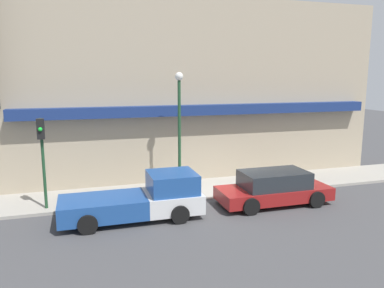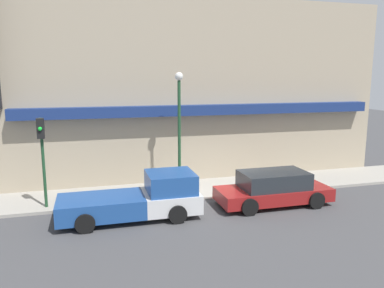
% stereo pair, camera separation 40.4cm
% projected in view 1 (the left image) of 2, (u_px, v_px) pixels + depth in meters
% --- Properties ---
extents(ground_plane, '(80.00, 80.00, 0.00)m').
position_uv_depth(ground_plane, '(224.00, 198.00, 16.78)').
color(ground_plane, '#424244').
extents(sidewalk, '(36.00, 2.95, 0.13)m').
position_uv_depth(sidewalk, '(213.00, 188.00, 18.16)').
color(sidewalk, '#9E998E').
rests_on(sidewalk, ground).
extents(building, '(19.80, 3.80, 10.61)m').
position_uv_depth(building, '(195.00, 91.00, 20.13)').
color(building, tan).
rests_on(building, ground).
extents(pickup_truck, '(5.33, 2.13, 1.71)m').
position_uv_depth(pickup_truck, '(142.00, 199.00, 14.31)').
color(pickup_truck, silver).
rests_on(pickup_truck, ground).
extents(parked_car, '(4.81, 2.08, 1.43)m').
position_uv_depth(parked_car, '(274.00, 188.00, 15.92)').
color(parked_car, maroon).
rests_on(parked_car, ground).
extents(fire_hydrant, '(0.17, 0.17, 0.69)m').
position_uv_depth(fire_hydrant, '(262.00, 182.00, 17.73)').
color(fire_hydrant, yellow).
rests_on(fire_hydrant, sidewalk).
extents(street_lamp, '(0.36, 0.36, 5.44)m').
position_uv_depth(street_lamp, '(179.00, 118.00, 16.73)').
color(street_lamp, '#1E4728').
rests_on(street_lamp, sidewalk).
extents(traffic_light, '(0.28, 0.42, 3.66)m').
position_uv_depth(traffic_light, '(42.00, 147.00, 14.63)').
color(traffic_light, '#1E4728').
rests_on(traffic_light, sidewalk).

